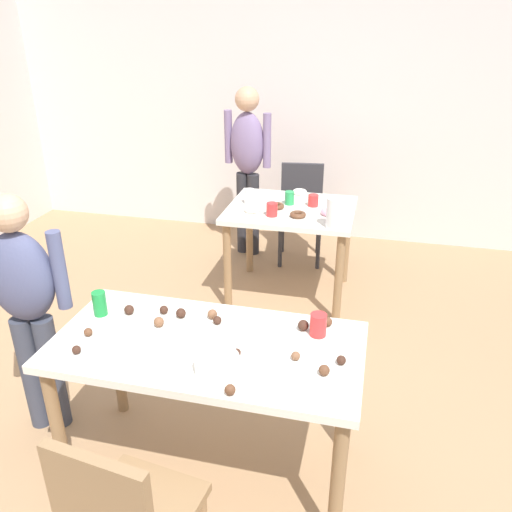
# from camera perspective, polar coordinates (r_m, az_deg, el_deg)

# --- Properties ---
(ground_plane) EXTENTS (6.40, 6.40, 0.00)m
(ground_plane) POSITION_cam_1_polar(r_m,az_deg,el_deg) (2.85, -1.76, -21.66)
(ground_plane) COLOR #9E7A56
(wall_back) EXTENTS (6.40, 0.10, 2.60)m
(wall_back) POSITION_cam_1_polar(r_m,az_deg,el_deg) (5.17, 7.78, 16.12)
(wall_back) COLOR silver
(wall_back) RESTS_ON ground_plane
(dining_table_near) EXTENTS (1.39, 0.69, 0.75)m
(dining_table_near) POSITION_cam_1_polar(r_m,az_deg,el_deg) (2.40, -5.37, -11.44)
(dining_table_near) COLOR silver
(dining_table_near) RESTS_ON ground_plane
(dining_table_far) EXTENTS (0.95, 0.79, 0.75)m
(dining_table_far) POSITION_cam_1_polar(r_m,az_deg,el_deg) (4.00, 3.86, 3.81)
(dining_table_far) COLOR silver
(dining_table_far) RESTS_ON ground_plane
(chair_far_table) EXTENTS (0.45, 0.45, 0.87)m
(chair_far_table) POSITION_cam_1_polar(r_m,az_deg,el_deg) (4.75, 4.99, 5.45)
(chair_far_table) COLOR #2D2D33
(chair_far_table) RESTS_ON ground_plane
(person_girl_near) EXTENTS (0.45, 0.27, 1.34)m
(person_girl_near) POSITION_cam_1_polar(r_m,az_deg,el_deg) (2.83, -23.97, -4.43)
(person_girl_near) COLOR #383D4C
(person_girl_near) RESTS_ON ground_plane
(person_adult_far) EXTENTS (0.45, 0.26, 1.54)m
(person_adult_far) POSITION_cam_1_polar(r_m,az_deg,el_deg) (4.70, -0.94, 10.77)
(person_adult_far) COLOR #28282D
(person_adult_far) RESTS_ON ground_plane
(mixing_bowl) EXTENTS (0.18, 0.18, 0.07)m
(mixing_bowl) POSITION_cam_1_polar(r_m,az_deg,el_deg) (2.16, -4.30, -11.82)
(mixing_bowl) COLOR white
(mixing_bowl) RESTS_ON dining_table_near
(soda_can) EXTENTS (0.07, 0.07, 0.12)m
(soda_can) POSITION_cam_1_polar(r_m,az_deg,el_deg) (2.62, -16.85, -5.02)
(soda_can) COLOR #198438
(soda_can) RESTS_ON dining_table_near
(fork_near) EXTENTS (0.17, 0.02, 0.01)m
(fork_near) POSITION_cam_1_polar(r_m,az_deg,el_deg) (2.39, 1.47, -8.51)
(fork_near) COLOR silver
(fork_near) RESTS_ON dining_table_near
(cup_near_0) EXTENTS (0.08, 0.08, 0.11)m
(cup_near_0) POSITION_cam_1_polar(r_m,az_deg,el_deg) (2.38, 6.87, -7.54)
(cup_near_0) COLOR red
(cup_near_0) RESTS_ON dining_table_near
(cake_ball_0) EXTENTS (0.05, 0.05, 0.05)m
(cake_ball_0) POSITION_cam_1_polar(r_m,az_deg,el_deg) (2.46, 7.87, -7.19)
(cake_ball_0) COLOR brown
(cake_ball_0) RESTS_ON dining_table_near
(cake_ball_1) EXTENTS (0.04, 0.04, 0.04)m
(cake_ball_1) POSITION_cam_1_polar(r_m,az_deg,el_deg) (2.25, -2.14, -10.58)
(cake_ball_1) COLOR #3D2319
(cake_ball_1) RESTS_ON dining_table_near
(cake_ball_2) EXTENTS (0.05, 0.05, 0.05)m
(cake_ball_2) POSITION_cam_1_polar(r_m,az_deg,el_deg) (2.16, 7.53, -12.37)
(cake_ball_2) COLOR brown
(cake_ball_2) RESTS_ON dining_table_near
(cake_ball_3) EXTENTS (0.04, 0.04, 0.04)m
(cake_ball_3) POSITION_cam_1_polar(r_m,az_deg,el_deg) (2.58, -10.12, -5.85)
(cake_ball_3) COLOR #3D2319
(cake_ball_3) RESTS_ON dining_table_near
(cake_ball_4) EXTENTS (0.05, 0.05, 0.05)m
(cake_ball_4) POSITION_cam_1_polar(r_m,az_deg,el_deg) (2.53, -8.28, -6.24)
(cake_ball_4) COLOR #3D2319
(cake_ball_4) RESTS_ON dining_table_near
(cake_ball_5) EXTENTS (0.04, 0.04, 0.04)m
(cake_ball_5) POSITION_cam_1_polar(r_m,az_deg,el_deg) (2.39, -19.18, -9.73)
(cake_ball_5) COLOR #3D2319
(cake_ball_5) RESTS_ON dining_table_near
(cake_ball_6) EXTENTS (0.05, 0.05, 0.05)m
(cake_ball_6) POSITION_cam_1_polar(r_m,az_deg,el_deg) (2.50, -4.84, -6.40)
(cake_ball_6) COLOR brown
(cake_ball_6) RESTS_ON dining_table_near
(cake_ball_7) EXTENTS (0.05, 0.05, 0.05)m
(cake_ball_7) POSITION_cam_1_polar(r_m,az_deg,el_deg) (2.60, -13.81, -5.77)
(cake_ball_7) COLOR #3D2319
(cake_ball_7) RESTS_ON dining_table_near
(cake_ball_8) EXTENTS (0.04, 0.04, 0.04)m
(cake_ball_8) POSITION_cam_1_polar(r_m,az_deg,el_deg) (2.05, -2.88, -14.51)
(cake_ball_8) COLOR brown
(cake_ball_8) RESTS_ON dining_table_near
(cake_ball_9) EXTENTS (0.04, 0.04, 0.04)m
(cake_ball_9) POSITION_cam_1_polar(r_m,az_deg,el_deg) (2.49, -18.01, -7.98)
(cake_ball_9) COLOR brown
(cake_ball_9) RESTS_ON dining_table_near
(cake_ball_10) EXTENTS (0.04, 0.04, 0.04)m
(cake_ball_10) POSITION_cam_1_polar(r_m,az_deg,el_deg) (2.23, 4.39, -10.92)
(cake_ball_10) COLOR brown
(cake_ball_10) RESTS_ON dining_table_near
(cake_ball_11) EXTENTS (0.05, 0.05, 0.05)m
(cake_ball_11) POSITION_cam_1_polar(r_m,az_deg,el_deg) (2.42, 5.23, -7.61)
(cake_ball_11) COLOR #3D2319
(cake_ball_11) RESTS_ON dining_table_near
(cake_ball_12) EXTENTS (0.05, 0.05, 0.05)m
(cake_ball_12) POSITION_cam_1_polar(r_m,az_deg,el_deg) (2.48, -10.66, -7.15)
(cake_ball_12) COLOR brown
(cake_ball_12) RESTS_ON dining_table_near
(cake_ball_13) EXTENTS (0.04, 0.04, 0.04)m
(cake_ball_13) POSITION_cam_1_polar(r_m,az_deg,el_deg) (2.46, -4.29, -7.07)
(cake_ball_13) COLOR #3D2319
(cake_ball_13) RESTS_ON dining_table_near
(cake_ball_14) EXTENTS (0.04, 0.04, 0.04)m
(cake_ball_14) POSITION_cam_1_polar(r_m,az_deg,el_deg) (2.23, 9.37, -11.26)
(cake_ball_14) COLOR #3D2319
(cake_ball_14) RESTS_ON dining_table_near
(pitcher_far) EXTENTS (0.11, 0.11, 0.21)m
(pitcher_far) POSITION_cam_1_polar(r_m,az_deg,el_deg) (3.57, 8.62, 4.72)
(pitcher_far) COLOR white
(pitcher_far) RESTS_ON dining_table_far
(cup_far_0) EXTENTS (0.07, 0.07, 0.10)m
(cup_far_0) POSITION_cam_1_polar(r_m,az_deg,el_deg) (4.01, 3.71, 6.40)
(cup_far_0) COLOR green
(cup_far_0) RESTS_ON dining_table_far
(cup_far_1) EXTENTS (0.08, 0.08, 0.10)m
(cup_far_1) POSITION_cam_1_polar(r_m,az_deg,el_deg) (3.76, 1.77, 5.15)
(cup_far_1) COLOR red
(cup_far_1) RESTS_ON dining_table_far
(cup_far_2) EXTENTS (0.08, 0.08, 0.09)m
(cup_far_2) POSITION_cam_1_polar(r_m,az_deg,el_deg) (3.99, 6.32, 6.10)
(cup_far_2) COLOR red
(cup_far_2) RESTS_ON dining_table_far
(cup_far_3) EXTENTS (0.08, 0.08, 0.12)m
(cup_far_3) POSITION_cam_1_polar(r_m,az_deg,el_deg) (4.01, -0.75, 6.57)
(cup_far_3) COLOR white
(cup_far_3) RESTS_ON dining_table_far
(donut_far_0) EXTENTS (0.12, 0.12, 0.04)m
(donut_far_0) POSITION_cam_1_polar(r_m,az_deg,el_deg) (3.76, 4.64, 4.57)
(donut_far_0) COLOR brown
(donut_far_0) RESTS_ON dining_table_far
(donut_far_1) EXTENTS (0.12, 0.12, 0.03)m
(donut_far_1) POSITION_cam_1_polar(r_m,az_deg,el_deg) (4.27, 4.84, 7.06)
(donut_far_1) COLOR white
(donut_far_1) RESTS_ON dining_table_far
(donut_far_2) EXTENTS (0.12, 0.12, 0.04)m
(donut_far_2) POSITION_cam_1_polar(r_m,az_deg,el_deg) (3.93, 2.24, 5.53)
(donut_far_2) COLOR brown
(donut_far_2) RESTS_ON dining_table_far
(donut_far_3) EXTENTS (0.14, 0.14, 0.04)m
(donut_far_3) POSITION_cam_1_polar(r_m,az_deg,el_deg) (3.83, 8.20, 4.82)
(donut_far_3) COLOR pink
(donut_far_3) RESTS_ON dining_table_far
(donut_far_4) EXTENTS (0.13, 0.13, 0.04)m
(donut_far_4) POSITION_cam_1_polar(r_m,az_deg,el_deg) (3.86, -0.38, 5.19)
(donut_far_4) COLOR white
(donut_far_4) RESTS_ON dining_table_far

